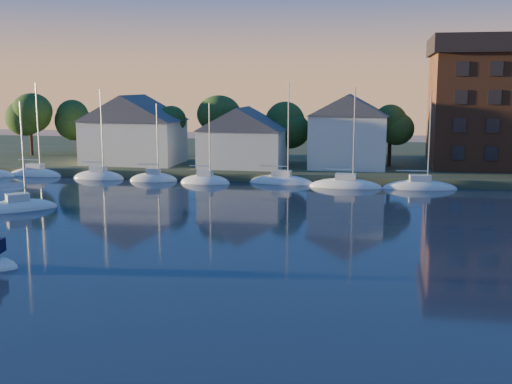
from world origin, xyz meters
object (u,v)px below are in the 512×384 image
(clubhouse_centre, at_px, (243,136))
(drifting_sailboat_left, at_px, (18,209))
(clubhouse_east, at_px, (348,130))
(clubhouse_west, at_px, (134,128))

(clubhouse_centre, xyz_separation_m, drifting_sailboat_left, (-16.04, -28.94, -5.04))
(clubhouse_centre, relative_size, drifting_sailboat_left, 0.99)
(clubhouse_centre, bearing_deg, drifting_sailboat_left, -119.00)
(clubhouse_east, height_order, drifting_sailboat_left, clubhouse_east)
(clubhouse_east, distance_m, drifting_sailboat_left, 43.52)
(clubhouse_east, bearing_deg, clubhouse_centre, -171.87)
(clubhouse_centre, bearing_deg, clubhouse_east, 8.13)
(clubhouse_centre, distance_m, drifting_sailboat_left, 33.47)
(clubhouse_centre, relative_size, clubhouse_east, 1.10)
(clubhouse_west, xyz_separation_m, clubhouse_centre, (16.00, -1.00, -0.80))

